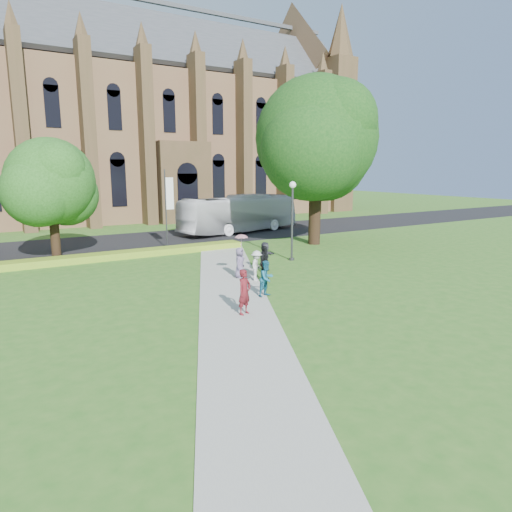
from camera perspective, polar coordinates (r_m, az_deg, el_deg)
ground at (r=21.47m, az=-1.64°, el=-5.55°), size 160.00×160.00×0.00m
road at (r=39.70m, az=-16.16°, el=1.69°), size 160.00×10.00×0.02m
footpath at (r=22.31m, az=-2.92°, el=-4.87°), size 15.58×28.54×0.04m
flower_hedge at (r=32.68m, az=-16.36°, el=0.14°), size 18.00×1.40×0.45m
cathedral at (r=61.44m, az=-12.60°, el=17.12°), size 52.60×18.25×28.00m
streetlamp at (r=30.27m, az=4.56°, el=5.60°), size 0.44×0.44×5.24m
large_tree at (r=37.13m, az=7.57°, el=14.35°), size 9.60×9.60×13.20m
street_tree_1 at (r=32.66m, az=-24.30°, el=8.46°), size 5.60×5.60×8.05m
banner_pole_0 at (r=35.41m, az=-11.04°, el=6.36°), size 0.70×0.10×6.00m
tour_coach at (r=43.85m, az=-2.09°, el=5.30°), size 13.07×5.44×3.55m
pedestrian_0 at (r=19.11m, az=-1.45°, el=-4.51°), size 0.82×0.69×1.92m
pedestrian_1 at (r=21.81m, az=1.32°, el=-2.82°), size 0.98×0.85×1.73m
pedestrian_2 at (r=24.74m, az=0.07°, el=-1.23°), size 1.21×1.20×1.67m
pedestrian_3 at (r=24.87m, az=1.03°, el=-0.90°), size 1.17×1.06×1.91m
pedestrian_4 at (r=25.52m, az=-2.07°, el=-0.84°), size 0.98×0.95×1.70m
pedestrian_5 at (r=27.13m, az=1.14°, el=-0.06°), size 1.66×1.30×1.76m
parasol at (r=25.48m, az=-1.84°, el=1.81°), size 0.87×0.87×0.63m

